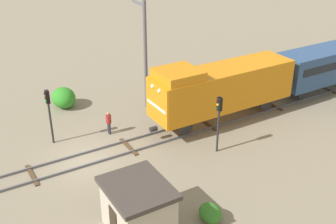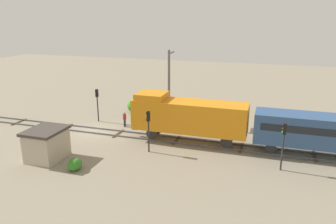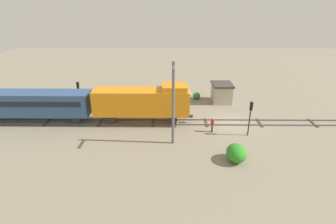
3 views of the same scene
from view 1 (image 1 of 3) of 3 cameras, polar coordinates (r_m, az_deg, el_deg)
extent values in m
plane|color=gray|center=(27.40, -11.45, -6.50)|extent=(115.57, 115.57, 0.00)
cube|color=#595960|center=(27.94, -11.98, -5.65)|extent=(0.10, 77.05, 0.16)
cube|color=#595960|center=(26.78, -10.92, -7.08)|extent=(0.10, 77.05, 0.16)
cube|color=#4C3823|center=(26.74, -17.95, -8.15)|extent=(2.40, 0.24, 0.09)
cube|color=#4C3823|center=(28.35, -5.37, -4.71)|extent=(2.40, 0.24, 0.09)
cube|color=#4C3823|center=(31.22, 5.27, -1.59)|extent=(2.40, 0.24, 0.09)
cube|color=#4C3823|center=(35.05, 13.84, 0.98)|extent=(2.40, 0.24, 0.09)
cube|color=#4C3823|center=(39.55, 20.59, 2.99)|extent=(2.40, 0.24, 0.09)
cube|color=orange|center=(30.83, 7.51, 3.40)|extent=(2.90, 11.00, 2.90)
cube|color=orange|center=(28.07, 1.39, 5.13)|extent=(2.75, 2.80, 0.60)
cube|color=orange|center=(27.98, -1.52, 1.16)|extent=(2.84, 0.10, 2.84)
cube|color=white|center=(28.05, -1.58, 0.77)|extent=(2.46, 0.06, 0.20)
sphere|color=white|center=(27.87, -2.09, 3.52)|extent=(0.28, 0.28, 0.28)
sphere|color=white|center=(27.15, -1.17, 2.89)|extent=(0.28, 0.28, 0.28)
cylinder|color=#262628|center=(28.69, -2.00, -2.32)|extent=(0.36, 0.50, 0.36)
cylinder|color=#262628|center=(30.27, 0.91, -1.00)|extent=(0.18, 1.10, 1.10)
cylinder|color=#262628|center=(29.20, 2.39, -2.12)|extent=(0.18, 1.10, 1.10)
cylinder|color=#262628|center=(34.36, 11.48, 1.93)|extent=(0.18, 1.10, 1.10)
cylinder|color=#262628|center=(33.42, 13.10, 1.04)|extent=(0.18, 1.10, 1.10)
cylinder|color=#262628|center=(37.03, 16.12, 3.10)|extent=(0.16, 0.96, 0.96)
cylinder|color=#262628|center=(36.16, 17.73, 2.30)|extent=(0.16, 0.96, 0.96)
cylinder|color=#262628|center=(28.94, -15.67, -0.69)|extent=(0.14, 0.14, 3.87)
cube|color=black|center=(28.32, -16.03, 1.98)|extent=(0.32, 0.24, 0.90)
sphere|color=#390606|center=(28.19, -16.37, 2.42)|extent=(0.16, 0.16, 0.16)
sphere|color=#3C3306|center=(28.30, -16.30, 1.90)|extent=(0.16, 0.16, 0.16)
sphere|color=green|center=(28.41, -16.23, 1.39)|extent=(0.16, 0.16, 0.16)
cylinder|color=#262628|center=(27.08, 6.82, -1.77)|extent=(0.14, 0.14, 3.88)
cube|color=black|center=(26.42, 6.99, 1.07)|extent=(0.32, 0.24, 0.90)
sphere|color=#390606|center=(26.23, 6.78, 1.54)|extent=(0.16, 0.16, 0.16)
sphere|color=yellow|center=(26.34, 6.75, 0.99)|extent=(0.16, 0.16, 0.16)
sphere|color=black|center=(26.46, 6.72, 0.44)|extent=(0.16, 0.16, 0.16)
cylinder|color=#262B38|center=(30.05, -8.05, -2.11)|extent=(0.15, 0.15, 0.85)
cylinder|color=#262B38|center=(29.89, -7.90, -2.27)|extent=(0.15, 0.15, 0.85)
cylinder|color=maroon|center=(29.63, -8.07, -0.94)|extent=(0.38, 0.38, 0.62)
sphere|color=tan|center=(29.44, -8.12, -0.21)|extent=(0.23, 0.23, 0.23)
cylinder|color=#595960|center=(32.31, -3.07, 7.56)|extent=(0.28, 0.28, 8.45)
cube|color=#595960|center=(32.07, -4.02, 14.49)|extent=(1.80, 0.16, 0.16)
cube|color=#B2A893|center=(21.02, -4.06, -13.23)|extent=(3.20, 2.60, 2.50)
cube|color=#3F3833|center=(20.18, -4.18, -10.24)|extent=(3.50, 2.90, 0.24)
ellipsoid|color=#2D8826|center=(34.43, -13.96, 1.89)|extent=(2.23, 1.82, 1.62)
ellipsoid|color=#337726|center=(22.15, 5.74, -13.46)|extent=(1.34, 1.10, 0.98)
camera|label=2|loc=(26.23, 74.48, 1.47)|focal=35.00mm
camera|label=3|loc=(52.92, -16.45, 23.96)|focal=28.00mm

